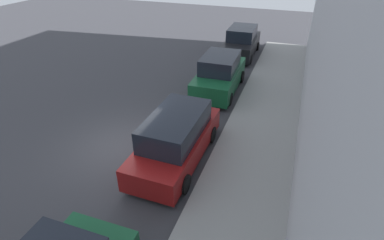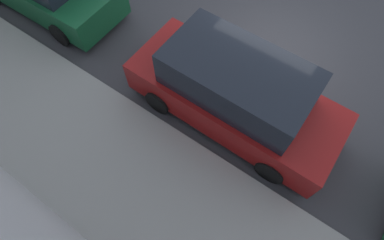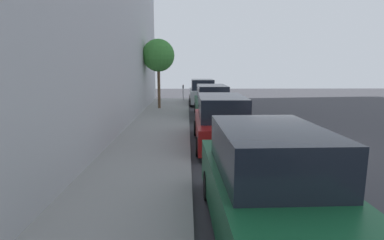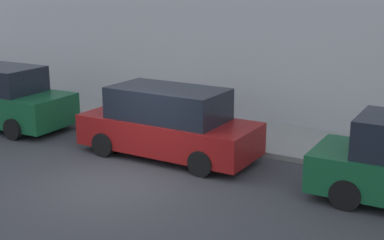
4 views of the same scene
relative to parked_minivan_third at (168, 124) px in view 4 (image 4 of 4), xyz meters
The scene contains 4 objects.
ground_plane 2.49m from the parked_minivan_third, behind, with size 60.00×60.00×0.00m, color #38383D.
sidewalk 2.81m from the parked_minivan_third, ahead, with size 2.99×32.00×0.15m.
parked_minivan_third is the anchor object (origin of this frame).
parked_suv_fourth 6.35m from the parked_minivan_third, 91.04° to the left, with size 2.09×4.85×1.98m.
Camera 4 is at (-9.37, -7.49, 4.70)m, focal length 50.00 mm.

